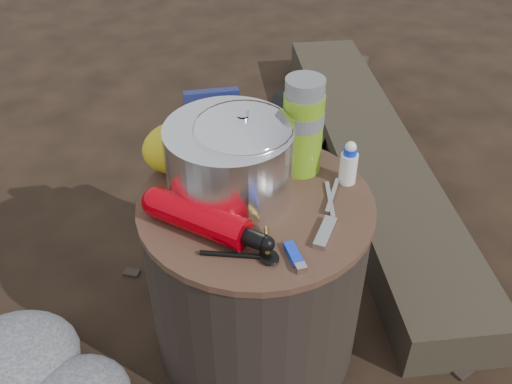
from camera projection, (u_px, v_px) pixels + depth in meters
name	position (u px, v px, depth m)	size (l,w,h in m)	color
ground	(256.00, 337.00, 1.45)	(60.00, 60.00, 0.00)	black
stump	(256.00, 276.00, 1.31)	(0.49, 0.49, 0.45)	black
log_main	(369.00, 156.00, 1.97)	(0.28, 1.65, 0.14)	#312A1F
log_small	(308.00, 124.00, 2.18)	(0.21, 1.16, 0.10)	#312A1F
foil_windscreen	(230.00, 162.00, 1.14)	(0.26, 0.26, 0.16)	white
camping_pot	(243.00, 156.00, 1.13)	(0.19, 0.19, 0.19)	white
fuel_bottle	(200.00, 218.00, 1.08)	(0.06, 0.27, 0.06)	#B7000B
thermos	(303.00, 127.00, 1.19)	(0.09, 0.09, 0.22)	#6FA51A
travel_mug	(292.00, 127.00, 1.27)	(0.09, 0.09, 0.14)	black
stuff_sack	(178.00, 147.00, 1.23)	(0.16, 0.13, 0.11)	gold
food_pouch	(213.00, 123.00, 1.26)	(0.12, 0.03, 0.16)	#171E50
lighter	(293.00, 254.00, 1.04)	(0.02, 0.08, 0.01)	#1436E1
multitool	(325.00, 233.00, 1.09)	(0.02, 0.09, 0.01)	silver
pot_grabber	(330.00, 198.00, 1.17)	(0.03, 0.12, 0.01)	silver
spork	(233.00, 254.00, 1.04)	(0.03, 0.14, 0.01)	black
squeeze_bottle	(349.00, 165.00, 1.20)	(0.04, 0.04, 0.09)	white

